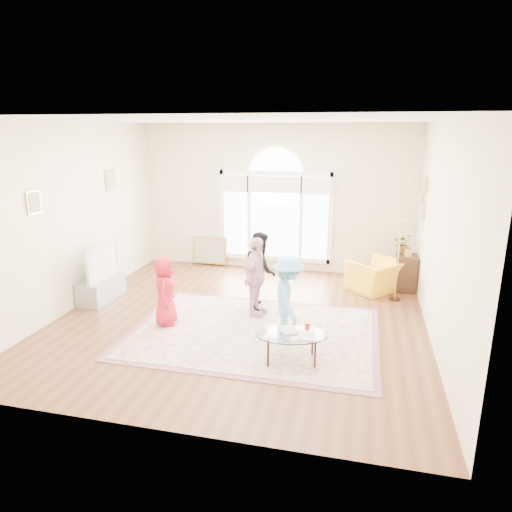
% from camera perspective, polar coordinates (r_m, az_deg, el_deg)
% --- Properties ---
extents(ground, '(6.00, 6.00, 0.00)m').
position_cam_1_polar(ground, '(7.70, -2.01, -7.92)').
color(ground, '#56301B').
rests_on(ground, ground).
extents(room_shell, '(6.00, 6.00, 6.00)m').
position_cam_1_polar(room_shell, '(9.93, 2.32, 6.88)').
color(room_shell, '#F8EAC4').
rests_on(room_shell, ground).
extents(area_rug, '(3.60, 2.60, 0.02)m').
position_cam_1_polar(area_rug, '(7.22, -0.29, -9.51)').
color(area_rug, beige).
rests_on(area_rug, ground).
extents(rug_border, '(3.80, 2.80, 0.01)m').
position_cam_1_polar(rug_border, '(7.22, -0.29, -9.54)').
color(rug_border, '#8E5160').
rests_on(rug_border, ground).
extents(tv_console, '(0.45, 1.00, 0.42)m').
position_cam_1_polar(tv_console, '(8.96, -18.75, -3.90)').
color(tv_console, '#919499').
rests_on(tv_console, ground).
extents(television, '(0.17, 1.09, 0.63)m').
position_cam_1_polar(television, '(8.80, -19.01, -0.68)').
color(television, black).
rests_on(television, tv_console).
extents(coffee_table, '(1.08, 0.81, 0.54)m').
position_cam_1_polar(coffee_table, '(6.24, 4.42, -9.81)').
color(coffee_table, silver).
rests_on(coffee_table, ground).
extents(armchair, '(1.25, 1.26, 0.62)m').
position_cam_1_polar(armchair, '(9.20, 14.79, -2.42)').
color(armchair, yellow).
rests_on(armchair, ground).
extents(side_cabinet, '(0.40, 0.50, 0.70)m').
position_cam_1_polar(side_cabinet, '(9.41, 18.20, -2.01)').
color(side_cabinet, black).
rests_on(side_cabinet, ground).
extents(floor_lamp, '(0.28, 0.28, 1.51)m').
position_cam_1_polar(floor_lamp, '(8.56, 17.61, 2.79)').
color(floor_lamp, black).
rests_on(floor_lamp, ground).
extents(plant_pedestal, '(0.20, 0.20, 0.70)m').
position_cam_1_polar(plant_pedestal, '(9.61, 17.64, -1.61)').
color(plant_pedestal, white).
rests_on(plant_pedestal, ground).
extents(potted_plant, '(0.38, 0.34, 0.38)m').
position_cam_1_polar(potted_plant, '(9.47, 17.91, 1.52)').
color(potted_plant, '#33722D').
rests_on(potted_plant, plant_pedestal).
extents(leaning_picture, '(0.80, 0.14, 0.62)m').
position_cam_1_polar(leaning_picture, '(10.73, -5.72, -1.10)').
color(leaning_picture, tan).
rests_on(leaning_picture, ground).
extents(child_red, '(0.49, 0.62, 1.12)m').
position_cam_1_polar(child_red, '(7.43, -11.28, -4.29)').
color(child_red, red).
rests_on(child_red, area_rug).
extents(child_black, '(0.72, 0.80, 1.36)m').
position_cam_1_polar(child_black, '(7.95, 0.54, -1.78)').
color(child_black, black).
rests_on(child_black, area_rug).
extents(child_pink, '(0.45, 0.83, 1.35)m').
position_cam_1_polar(child_pink, '(7.61, 0.01, -2.61)').
color(child_pink, '#E9A2BF').
rests_on(child_pink, area_rug).
extents(child_blue, '(0.73, 0.95, 1.30)m').
position_cam_1_polar(child_blue, '(6.73, 4.02, -5.33)').
color(child_blue, '#70B7F0').
rests_on(child_blue, area_rug).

